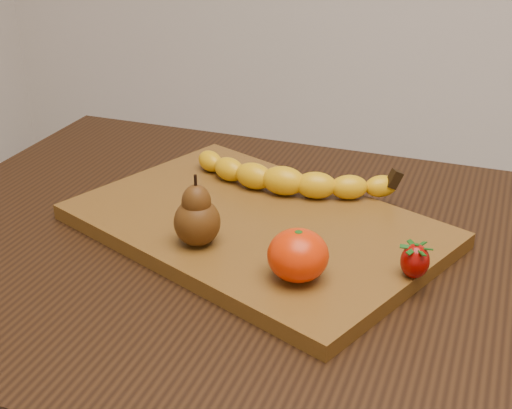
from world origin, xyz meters
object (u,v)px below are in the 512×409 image
at_px(cutting_board, 256,226).
at_px(mandarin, 298,255).
at_px(pear, 197,210).
at_px(table, 279,315).

relative_size(cutting_board, mandarin, 6.73).
bearing_deg(cutting_board, mandarin, -30.18).
bearing_deg(mandarin, pear, 165.78).
xyz_separation_m(cutting_board, mandarin, (0.09, -0.12, 0.04)).
xyz_separation_m(table, cutting_board, (-0.04, 0.03, 0.11)).
bearing_deg(mandarin, cutting_board, 128.08).
distance_m(pear, mandarin, 0.14).
relative_size(cutting_board, pear, 5.22).
relative_size(table, mandarin, 14.96).
bearing_deg(mandarin, table, 118.85).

